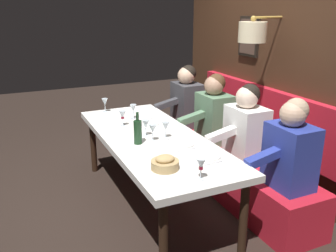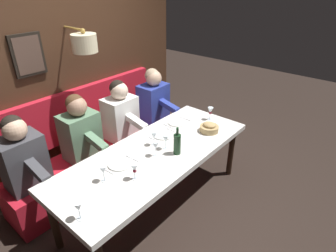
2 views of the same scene
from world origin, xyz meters
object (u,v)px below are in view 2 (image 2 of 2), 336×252
(wine_glass_3, at_px, (156,146))
(bread_bowl, at_px, (209,128))
(dining_table, at_px, (156,157))
(diner_middle, at_px, (80,130))
(wine_glass_5, at_px, (210,111))
(wine_glass_1, at_px, (103,170))
(wine_glass_4, at_px, (78,207))
(wine_bottle, at_px, (177,144))
(wine_glass_0, at_px, (134,168))
(wine_glass_2, at_px, (154,135))
(wine_glass_6, at_px, (166,139))
(diner_far, at_px, (22,155))
(diner_nearest, at_px, (154,98))
(diner_near, at_px, (121,112))

(wine_glass_3, height_order, bread_bowl, wine_glass_3)
(dining_table, xyz_separation_m, diner_middle, (0.88, 0.31, 0.14))
(diner_middle, xyz_separation_m, wine_glass_5, (-0.91, -1.31, 0.04))
(wine_glass_1, bearing_deg, wine_glass_5, -92.19)
(wine_glass_4, bearing_deg, wine_bottle, -90.53)
(wine_glass_0, height_order, wine_glass_1, same)
(wine_bottle, height_order, bread_bowl, wine_bottle)
(wine_glass_0, height_order, wine_glass_2, same)
(wine_glass_5, xyz_separation_m, wine_glass_6, (-0.01, 0.89, 0.00))
(diner_far, xyz_separation_m, wine_glass_1, (-0.85, -0.33, 0.04))
(wine_glass_3, relative_size, wine_glass_6, 1.00)
(wine_glass_2, height_order, wine_glass_3, same)
(dining_table, distance_m, wine_glass_2, 0.23)
(wine_glass_6, xyz_separation_m, wine_bottle, (-0.15, -0.00, -0.00))
(diner_nearest, xyz_separation_m, wine_glass_2, (-0.78, 0.84, 0.04))
(diner_near, xyz_separation_m, wine_glass_4, (-1.06, 1.34, 0.04))
(wine_glass_2, xyz_separation_m, wine_glass_4, (-0.28, 1.13, 0.00))
(wine_glass_5, distance_m, wine_glass_6, 0.89)
(diner_nearest, relative_size, wine_glass_0, 4.82)
(diner_far, distance_m, wine_bottle, 1.53)
(wine_glass_0, relative_size, wine_glass_5, 1.00)
(bread_bowl, bearing_deg, wine_glass_3, 79.53)
(diner_far, distance_m, bread_bowl, 2.01)
(diner_far, relative_size, wine_glass_4, 4.82)
(wine_glass_0, relative_size, wine_glass_1, 1.00)
(diner_middle, height_order, wine_glass_2, diner_middle)
(diner_middle, relative_size, wine_glass_4, 4.82)
(wine_glass_1, xyz_separation_m, wine_bottle, (-0.23, -0.76, -0.00))
(wine_glass_1, distance_m, wine_glass_4, 0.45)
(wine_glass_5, bearing_deg, diner_far, 65.29)
(diner_far, distance_m, wine_glass_5, 2.17)
(wine_glass_5, bearing_deg, wine_bottle, 100.49)
(wine_glass_0, bearing_deg, dining_table, -71.13)
(wine_glass_2, distance_m, wine_glass_6, 0.15)
(wine_glass_5, bearing_deg, diner_nearest, 4.63)
(dining_table, xyz_separation_m, wine_glass_3, (-0.05, 0.05, 0.18))
(wine_glass_1, bearing_deg, diner_nearest, -61.68)
(wine_glass_2, bearing_deg, wine_bottle, -174.50)
(dining_table, bearing_deg, wine_glass_6, -110.26)
(diner_near, relative_size, wine_glass_1, 4.82)
(wine_glass_4, bearing_deg, bread_bowl, -90.37)
(wine_glass_0, bearing_deg, wine_glass_2, -64.40)
(wine_glass_5, height_order, bread_bowl, wine_glass_5)
(diner_nearest, bearing_deg, diner_near, 90.00)
(wine_glass_1, height_order, wine_glass_6, same)
(dining_table, bearing_deg, wine_glass_1, 86.81)
(diner_far, relative_size, wine_glass_2, 4.82)
(diner_far, bearing_deg, diner_middle, -90.00)
(dining_table, height_order, diner_middle, diner_middle)
(diner_nearest, bearing_deg, wine_bottle, 143.00)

